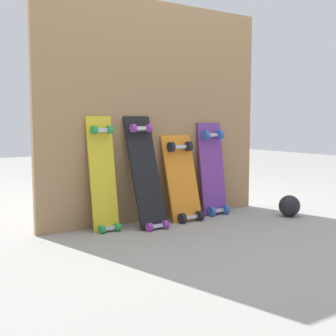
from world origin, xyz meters
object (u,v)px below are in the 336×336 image
skateboard_yellow (103,179)px  skateboard_orange (183,182)px  skateboard_purple (213,173)px  rubber_ball (289,206)px  skateboard_black (146,177)px

skateboard_yellow → skateboard_orange: 0.59m
skateboard_purple → rubber_ball: 0.59m
skateboard_yellow → skateboard_purple: 0.88m
skateboard_yellow → skateboard_purple: skateboard_yellow is taller
rubber_ball → skateboard_black: bearing=162.9°
skateboard_yellow → skateboard_purple: bearing=0.3°
skateboard_yellow → skateboard_purple: (0.88, 0.01, -0.02)m
skateboard_yellow → skateboard_black: bearing=-13.6°
skateboard_black → skateboard_purple: (0.61, 0.07, -0.02)m
skateboard_black → skateboard_purple: skateboard_black is taller
skateboard_black → skateboard_purple: size_ratio=1.08×
skateboard_orange → skateboard_black: bearing=-174.1°
skateboard_black → skateboard_purple: bearing=6.7°
skateboard_black → skateboard_orange: skateboard_black is taller
skateboard_yellow → skateboard_orange: size_ratio=1.21×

